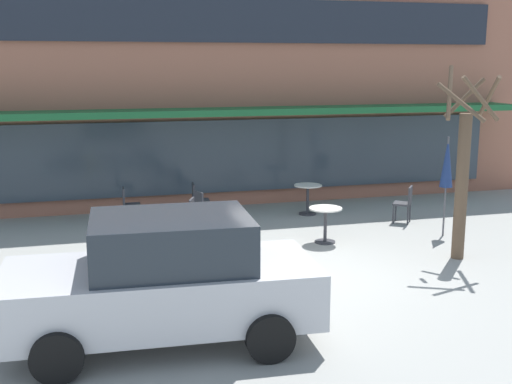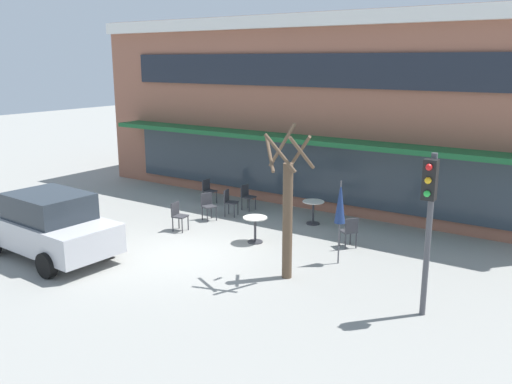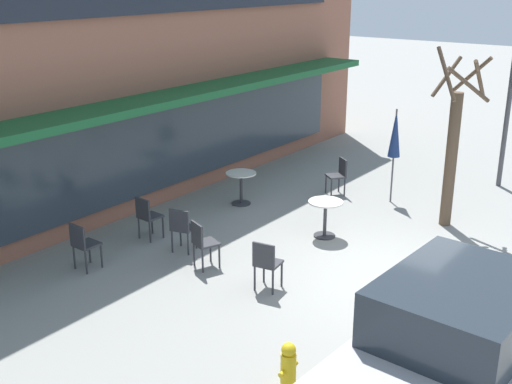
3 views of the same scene
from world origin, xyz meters
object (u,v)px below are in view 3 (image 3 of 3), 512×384
at_px(cafe_chair_2, 147,215).
at_px(street_tree, 453,146).
at_px(cafe_chair_5, 266,262).
at_px(cafe_table_streetside, 325,213).
at_px(cafe_table_near_wall, 241,183).
at_px(cafe_chair_1, 339,173).
at_px(cafe_chair_3, 182,226).
at_px(cafe_chair_4, 202,241).
at_px(cafe_chair_0, 83,243).
at_px(parked_sedan, 452,351).
at_px(fire_hydrant, 288,367).
at_px(patio_umbrella_green_folded, 395,134).

height_order(cafe_chair_2, street_tree, street_tree).
bearing_deg(street_tree, cafe_chair_5, 164.43).
relative_size(cafe_table_streetside, cafe_chair_5, 0.85).
height_order(cafe_table_near_wall, cafe_chair_1, cafe_chair_1).
bearing_deg(cafe_chair_3, cafe_table_near_wall, 15.18).
bearing_deg(cafe_chair_4, cafe_chair_2, 79.10).
xyz_separation_m(cafe_chair_0, cafe_chair_2, (1.67, 0.10, 0.00)).
bearing_deg(cafe_chair_1, parked_sedan, -141.08).
bearing_deg(cafe_chair_5, fire_hydrant, -138.41).
height_order(cafe_chair_0, fire_hydrant, cafe_chair_0).
bearing_deg(cafe_chair_5, cafe_chair_4, 89.19).
height_order(cafe_chair_1, street_tree, street_tree).
xyz_separation_m(cafe_chair_3, parked_sedan, (-1.62, -5.83, 0.35)).
height_order(cafe_table_near_wall, street_tree, street_tree).
xyz_separation_m(cafe_chair_4, street_tree, (4.68, -2.74, 1.19)).
bearing_deg(cafe_chair_1, cafe_table_near_wall, 143.13).
distance_m(cafe_chair_4, cafe_chair_5, 1.43).
xyz_separation_m(cafe_table_streetside, cafe_chair_3, (-2.29, 1.79, 0.01)).
xyz_separation_m(cafe_chair_0, cafe_chair_3, (1.63, -0.88, 0.00)).
xyz_separation_m(cafe_chair_0, cafe_chair_1, (6.37, -1.57, 0.00)).
relative_size(cafe_chair_4, street_tree, 0.24).
xyz_separation_m(cafe_chair_2, cafe_chair_5, (-0.36, -3.18, 0.00)).
bearing_deg(fire_hydrant, cafe_chair_3, 59.44).
height_order(cafe_chair_0, parked_sedan, parked_sedan).
bearing_deg(cafe_chair_4, cafe_table_near_wall, 26.39).
bearing_deg(cafe_chair_3, cafe_chair_5, -98.07).
distance_m(cafe_table_streetside, cafe_chair_5, 2.63).
xyz_separation_m(street_tree, fire_hydrant, (-6.78, -0.53, -1.36)).
relative_size(cafe_table_near_wall, cafe_chair_5, 0.85).
bearing_deg(street_tree, cafe_chair_0, 143.86).
xyz_separation_m(cafe_table_streetside, cafe_chair_5, (-2.60, -0.41, 0.01)).
height_order(cafe_chair_2, cafe_chair_3, same).
xyz_separation_m(cafe_table_streetside, cafe_chair_1, (2.45, 1.09, 0.01)).
relative_size(cafe_table_near_wall, cafe_chair_0, 0.85).
bearing_deg(cafe_chair_5, cafe_table_near_wall, 43.57).
distance_m(cafe_chair_3, cafe_chair_4, 0.83).
bearing_deg(street_tree, parked_sedan, -158.89).
xyz_separation_m(cafe_table_near_wall, cafe_table_streetside, (-0.52, -2.55, 0.00)).
bearing_deg(cafe_table_near_wall, patio_umbrella_green_folded, -50.78).
xyz_separation_m(cafe_table_streetside, cafe_chair_4, (-2.58, 1.01, 0.01)).
bearing_deg(cafe_chair_2, cafe_chair_1, -19.57).
xyz_separation_m(cafe_table_streetside, cafe_chair_0, (-3.91, 2.67, 0.01)).
height_order(cafe_chair_1, cafe_chair_5, same).
height_order(cafe_chair_4, parked_sedan, parked_sedan).
distance_m(cafe_table_streetside, cafe_chair_4, 2.77).
bearing_deg(cafe_table_near_wall, fire_hydrant, -137.21).
bearing_deg(cafe_table_streetside, cafe_chair_4, 158.54).
height_order(cafe_chair_5, street_tree, street_tree).
relative_size(patio_umbrella_green_folded, cafe_chair_4, 2.47).
bearing_deg(cafe_chair_0, cafe_chair_1, -13.89).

